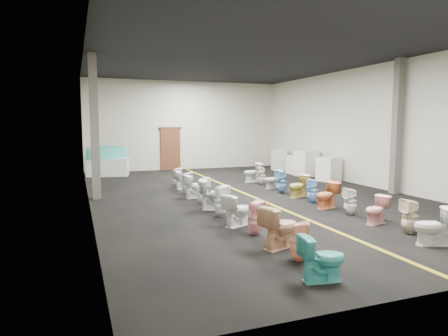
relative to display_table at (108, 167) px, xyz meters
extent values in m
plane|color=black|center=(3.99, -6.62, -0.40)|extent=(16.00, 16.00, 0.00)
plane|color=black|center=(3.99, -6.62, 4.10)|extent=(16.00, 16.00, 0.00)
plane|color=#BCBAA0|center=(3.99, 1.38, 1.85)|extent=(10.00, 0.00, 10.00)
plane|color=#BCBAA0|center=(-1.01, -6.62, 1.85)|extent=(0.00, 16.00, 16.00)
plane|color=#BCBAA0|center=(8.99, -6.62, 1.85)|extent=(0.00, 16.00, 16.00)
cube|color=#9A7F16|center=(3.99, -6.62, -0.39)|extent=(0.12, 15.60, 0.01)
cube|color=#562D19|center=(3.19, 1.32, 0.65)|extent=(1.00, 0.10, 2.10)
cube|color=#331C11|center=(3.19, 1.33, 1.72)|extent=(1.15, 0.08, 0.10)
cube|color=#59544C|center=(-0.76, -5.62, 1.85)|extent=(0.25, 0.25, 4.50)
cube|color=#59544C|center=(8.74, -8.12, 1.85)|extent=(0.25, 0.25, 4.50)
cube|color=silver|center=(0.00, 0.00, 0.00)|extent=(1.93, 1.24, 0.80)
cube|color=teal|center=(0.00, 0.00, 0.65)|extent=(1.33, 0.96, 0.50)
cylinder|color=teal|center=(-0.58, -0.16, 0.65)|extent=(0.66, 0.66, 0.50)
cylinder|color=teal|center=(0.58, 0.16, 0.65)|extent=(0.66, 0.66, 0.50)
cube|color=teal|center=(0.00, 0.00, 0.85)|extent=(1.08, 0.72, 0.20)
cube|color=silver|center=(8.39, -4.88, 0.09)|extent=(0.95, 0.95, 0.98)
cube|color=silver|center=(8.39, -3.18, 0.17)|extent=(0.91, 0.91, 1.14)
cube|color=silver|center=(8.39, -2.38, 0.04)|extent=(0.82, 0.82, 0.87)
cube|color=silver|center=(8.39, -0.58, 0.12)|extent=(0.94, 0.94, 1.04)
imported|color=#41B1AE|center=(2.09, -13.70, -0.04)|extent=(0.75, 0.50, 0.71)
imported|color=#FEB695|center=(2.22, -12.80, -0.05)|extent=(0.42, 0.42, 0.70)
imported|color=#E4AD84|center=(2.26, -12.04, 0.02)|extent=(0.92, 0.71, 0.83)
imported|color=#FCB1B1|center=(2.22, -11.04, -0.03)|extent=(0.44, 0.44, 0.74)
imported|color=white|center=(2.14, -10.23, -0.02)|extent=(0.84, 0.69, 0.75)
imported|color=white|center=(2.09, -9.23, 0.01)|extent=(0.44, 0.44, 0.81)
imported|color=silver|center=(2.21, -8.39, 0.02)|extent=(0.93, 0.72, 0.84)
imported|color=white|center=(2.17, -7.43, -0.01)|extent=(0.42, 0.42, 0.77)
imported|color=white|center=(2.18, -6.53, -0.02)|extent=(0.81, 0.56, 0.75)
imported|color=silver|center=(2.13, -5.76, -0.03)|extent=(0.34, 0.34, 0.74)
imported|color=white|center=(2.28, -4.73, -0.06)|extent=(0.70, 0.47, 0.67)
imported|color=white|center=(2.24, -3.87, -0.06)|extent=(0.36, 0.36, 0.68)
imported|color=white|center=(5.15, -12.95, -0.02)|extent=(0.84, 0.66, 0.76)
imported|color=beige|center=(5.36, -12.14, -0.02)|extent=(0.39, 0.38, 0.76)
imported|color=#F3ADAC|center=(5.28, -11.22, -0.06)|extent=(0.74, 0.54, 0.67)
imported|color=white|center=(5.30, -10.23, -0.04)|extent=(0.38, 0.37, 0.71)
imported|color=#DE7944|center=(5.21, -9.33, -0.03)|extent=(0.81, 0.60, 0.74)
imported|color=#7FB2EE|center=(5.27, -8.52, -0.03)|extent=(0.44, 0.44, 0.73)
imported|color=gold|center=(5.35, -7.59, -0.03)|extent=(0.79, 0.57, 0.73)
imported|color=#70ABDA|center=(5.18, -6.74, 0.00)|extent=(0.37, 0.36, 0.79)
imported|color=silver|center=(5.34, -5.80, -0.06)|extent=(0.69, 0.43, 0.67)
imported|color=beige|center=(5.35, -4.86, -0.04)|extent=(0.41, 0.40, 0.71)
imported|color=white|center=(5.35, -4.03, -0.01)|extent=(0.77, 0.46, 0.77)
camera|label=1|loc=(-1.33, -18.62, 1.98)|focal=32.00mm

